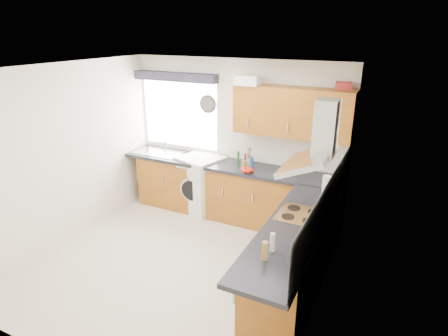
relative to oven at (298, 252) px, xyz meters
The scene contains 35 objects.
ground_plane 1.59m from the oven, 168.69° to the right, with size 3.60×3.60×0.00m, color beige.
ceiling 2.58m from the oven, 168.69° to the right, with size 3.60×3.60×0.02m, color white.
wall_back 2.28m from the oven, 135.00° to the left, with size 3.60×0.02×2.50m, color silver.
wall_front 2.71m from the oven, 125.54° to the right, with size 3.60×0.02×2.50m, color silver.
wall_left 3.41m from the oven, behind, with size 0.02×3.60×2.50m, color silver.
wall_right 0.93m from the oven, 45.00° to the right, with size 0.02×3.60×2.50m, color silver.
window 3.16m from the oven, 149.70° to the left, with size 1.40×0.02×1.10m, color silver.
window_blind 3.40m from the oven, 151.23° to the left, with size 1.50×0.18×0.14m, color #242430.
splashback 0.81m from the oven, ahead, with size 0.01×3.00×0.54m, color white.
base_cab_back 2.01m from the oven, 142.90° to the left, with size 3.00×0.58×0.86m, color brown.
base_cab_corner 1.20m from the oven, 90.00° to the left, with size 0.60×0.60×0.86m, color brown.
base_cab_right 0.15m from the oven, 86.19° to the right, with size 0.58×2.10×0.86m, color brown.
worktop_back 1.98m from the oven, 141.34° to the left, with size 3.60×0.62×0.05m, color black.
worktop_right 0.55m from the oven, 90.00° to the right, with size 0.62×2.42×0.05m, color black.
sink 3.12m from the oven, 157.02° to the left, with size 0.84×0.46×0.10m, color #A9ADAF, non-canonical shape.
oven is the anchor object (origin of this frame).
hob_plate 0.49m from the oven, 90.00° to the left, with size 0.52×0.52×0.01m, color #A9ADAF.
extractor_hood 1.35m from the oven, ahead, with size 0.52×0.78×0.66m, color #A9ADAF, non-canonical shape.
upper_cabinets 1.99m from the oven, 112.54° to the left, with size 1.70×0.35×0.70m, color brown.
washing_machine 2.35m from the oven, 148.72° to the left, with size 0.64×0.62×0.94m, color silver.
wall_clock 2.83m from the oven, 143.50° to the left, with size 0.30×0.30×0.04m, color #242430.
casserole 2.48m from the oven, 134.53° to the left, with size 0.33×0.24×0.14m, color silver.
storage_box 2.27m from the oven, 85.97° to the left, with size 0.21×0.18×0.10m, color #B83231.
utensil_pot 1.79m from the oven, 133.03° to the left, with size 0.09×0.09×0.13m, color gray.
kitchen_roll 0.97m from the oven, 80.91° to the left, with size 0.11×0.11×0.24m, color silver.
tomato_cluster 1.56m from the oven, 137.24° to the left, with size 0.16×0.16×0.07m, color red, non-canonical shape.
jar_0 1.49m from the oven, 107.23° to the left, with size 0.06×0.06×0.17m, color #1D578C.
jar_1 1.31m from the oven, 113.91° to the left, with size 0.05×0.05×0.13m, color #9E9687.
jar_2 1.74m from the oven, 136.56° to the left, with size 0.07×0.07×0.12m, color olive.
jar_3 1.50m from the oven, 105.58° to the left, with size 0.06×0.06×0.22m, color #511D26.
jar_4 1.83m from the oven, 134.58° to the left, with size 0.04×0.04×0.20m, color #4F1C21.
jar_5 1.75m from the oven, 132.03° to the left, with size 0.06×0.06×0.17m, color navy.
jar_6 1.85m from the oven, 138.30° to the left, with size 0.04×0.04×0.25m, color #19481C.
bottle_0 1.16m from the oven, 94.25° to the right, with size 0.05×0.05×0.19m, color olive.
bottle_1 1.02m from the oven, 94.04° to the right, with size 0.05×0.05×0.19m, color #B7B19C.
Camera 1 is at (2.38, -3.51, 2.91)m, focal length 30.00 mm.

